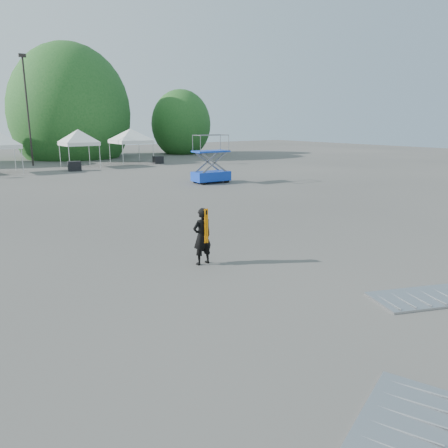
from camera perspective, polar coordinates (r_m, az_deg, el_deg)
ground at (r=13.73m, az=-5.11°, el=-3.91°), size 120.00×120.00×0.00m
light_pole_east at (r=44.36m, az=-24.33°, el=14.08°), size 0.60×0.25×9.80m
tree_mid_e at (r=52.66m, az=-19.42°, el=13.45°), size 5.12×5.12×7.79m
tree_far_e at (r=56.16m, az=-5.62°, el=12.83°), size 3.84×3.84×5.84m
tent_f at (r=41.25m, az=-18.52°, el=11.27°), size 4.07×4.07×3.88m
tent_g at (r=44.05m, az=-12.12°, el=11.74°), size 4.74×4.74×3.88m
man at (r=12.52m, az=-2.87°, el=-1.61°), size 0.62×0.42×1.66m
scissor_lift at (r=29.21m, az=-1.73°, el=8.49°), size 2.52×1.37×3.17m
barrier_left at (r=6.97m, az=22.50°, el=-23.02°), size 2.54×1.85×0.07m
barrier_mid at (r=11.33m, az=24.57°, el=-8.72°), size 2.64×1.99×0.08m
crate_mid at (r=38.51m, az=-18.94°, el=7.17°), size 1.17×0.99×0.80m
crate_east at (r=43.35m, az=-8.60°, el=8.28°), size 0.94×0.75×0.70m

